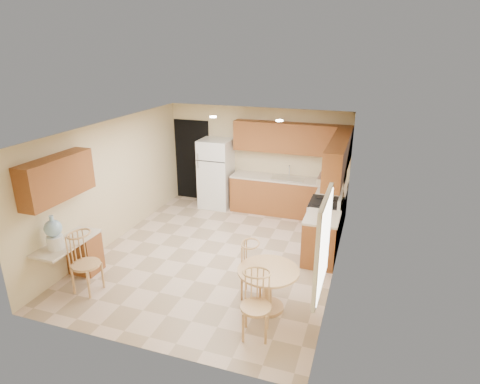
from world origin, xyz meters
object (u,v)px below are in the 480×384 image
(chair_table_a, at_px, (251,268))
(dining_table, at_px, (268,283))
(chair_table_b, at_px, (254,303))
(stove, at_px, (325,222))
(chair_desk, at_px, (81,260))
(refrigerator, at_px, (216,173))
(water_crock, at_px, (54,234))

(chair_table_a, bearing_deg, dining_table, 58.70)
(chair_table_b, bearing_deg, stove, -109.75)
(dining_table, height_order, chair_desk, chair_desk)
(chair_desk, bearing_deg, refrigerator, 176.83)
(refrigerator, distance_m, chair_desk, 4.38)
(dining_table, height_order, water_crock, water_crock)
(stove, relative_size, chair_table_a, 1.15)
(dining_table, bearing_deg, stove, 78.29)
(chair_table_a, distance_m, chair_desk, 2.74)
(stove, height_order, water_crock, water_crock)
(refrigerator, height_order, chair_desk, refrigerator)
(stove, distance_m, chair_table_a, 2.52)
(refrigerator, bearing_deg, water_crock, -103.61)
(chair_desk, distance_m, water_crock, 0.60)
(water_crock, bearing_deg, dining_table, 9.73)
(water_crock, bearing_deg, chair_table_b, -2.72)
(refrigerator, xyz_separation_m, water_crock, (-1.05, -4.34, 0.17))
(chair_desk, relative_size, water_crock, 1.81)
(refrigerator, xyz_separation_m, chair_table_a, (2.04, -3.59, -0.28))
(refrigerator, height_order, chair_table_a, refrigerator)
(refrigerator, distance_m, chair_table_b, 5.08)
(dining_table, xyz_separation_m, water_crock, (-3.40, -0.58, 0.58))
(refrigerator, height_order, water_crock, refrigerator)
(dining_table, bearing_deg, chair_desk, -168.91)
(chair_table_a, bearing_deg, stove, 156.10)
(refrigerator, relative_size, chair_table_b, 1.75)
(chair_table_a, bearing_deg, water_crock, -80.91)
(dining_table, bearing_deg, chair_table_b, -90.00)
(stove, relative_size, dining_table, 1.16)
(chair_desk, height_order, water_crock, water_crock)
(chair_table_a, xyz_separation_m, chair_table_b, (0.31, -0.90, 0.02))
(stove, bearing_deg, chair_desk, -138.16)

